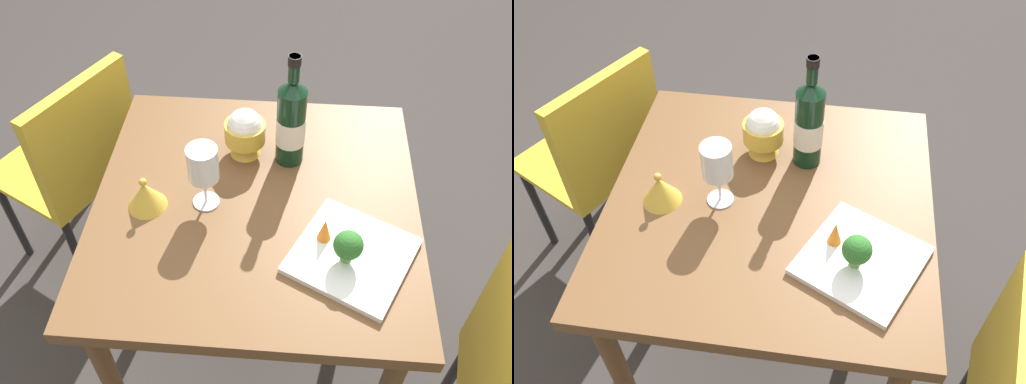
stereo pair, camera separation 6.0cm
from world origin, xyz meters
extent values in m
plane|color=#383330|center=(0.00, 0.00, 0.00)|extent=(8.00, 8.00, 0.00)
cube|color=brown|center=(0.00, 0.00, 0.74)|extent=(0.82, 0.82, 0.04)
cylinder|color=brown|center=(-0.35, -0.35, 0.36)|extent=(0.05, 0.05, 0.72)
cylinder|color=brown|center=(-0.35, 0.35, 0.36)|extent=(0.05, 0.05, 0.72)
cylinder|color=brown|center=(0.35, 0.35, 0.36)|extent=(0.05, 0.05, 0.72)
cube|color=gold|center=(0.55, -0.35, 0.65)|extent=(0.13, 0.40, 0.40)
cube|color=gold|center=(-0.72, 0.40, 0.44)|extent=(0.54, 0.54, 0.02)
cube|color=gold|center=(-0.56, 0.31, 0.65)|extent=(0.22, 0.37, 0.40)
cylinder|color=black|center=(-0.95, 0.33, 0.21)|extent=(0.03, 0.03, 0.43)
cylinder|color=black|center=(-0.79, 0.63, 0.21)|extent=(0.03, 0.03, 0.43)
cylinder|color=black|center=(-0.65, 0.17, 0.21)|extent=(0.03, 0.03, 0.43)
cylinder|color=black|center=(-0.49, 0.47, 0.21)|extent=(0.03, 0.03, 0.43)
cylinder|color=black|center=(0.08, 0.16, 0.87)|extent=(0.08, 0.08, 0.22)
cone|color=black|center=(0.08, 0.16, 0.99)|extent=(0.08, 0.08, 0.03)
cylinder|color=black|center=(0.08, 0.16, 1.04)|extent=(0.03, 0.03, 0.07)
cylinder|color=black|center=(0.08, 0.16, 1.07)|extent=(0.03, 0.03, 0.02)
cylinder|color=silver|center=(0.08, 0.16, 0.86)|extent=(0.08, 0.08, 0.08)
cylinder|color=white|center=(-0.12, -0.02, 0.76)|extent=(0.07, 0.07, 0.00)
cylinder|color=white|center=(-0.12, -0.02, 0.80)|extent=(0.01, 0.01, 0.08)
cylinder|color=white|center=(-0.12, -0.02, 0.89)|extent=(0.08, 0.08, 0.09)
cone|color=gold|center=(-0.04, 0.18, 0.78)|extent=(0.08, 0.08, 0.04)
cylinder|color=gold|center=(-0.04, 0.18, 0.83)|extent=(0.11, 0.11, 0.05)
sphere|color=white|center=(-0.04, 0.18, 0.85)|extent=(0.09, 0.09, 0.09)
cone|color=gold|center=(-0.27, -0.04, 0.79)|extent=(0.10, 0.10, 0.07)
sphere|color=gold|center=(-0.27, -0.04, 0.84)|extent=(0.02, 0.02, 0.02)
cube|color=white|center=(0.23, -0.16, 0.76)|extent=(0.34, 0.34, 0.02)
cylinder|color=#729E4C|center=(0.22, -0.18, 0.79)|extent=(0.03, 0.03, 0.03)
sphere|color=#2D6B28|center=(0.22, -0.18, 0.82)|extent=(0.07, 0.07, 0.07)
cone|color=orange|center=(0.17, -0.12, 0.80)|extent=(0.03, 0.03, 0.06)
camera|label=1|loc=(0.07, -0.92, 1.77)|focal=38.01mm
camera|label=2|loc=(0.13, -0.91, 1.77)|focal=38.01mm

